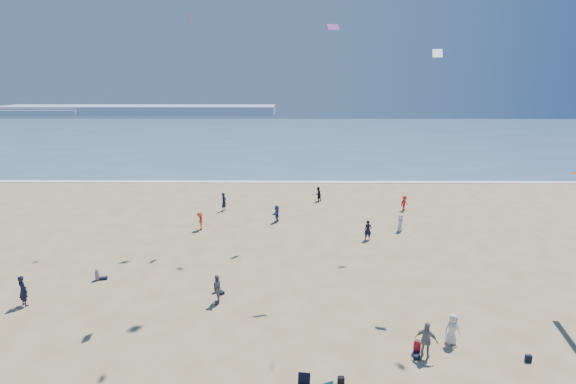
{
  "coord_description": "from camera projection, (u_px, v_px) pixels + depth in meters",
  "views": [
    {
      "loc": [
        2.2,
        -13.07,
        13.15
      ],
      "look_at": [
        2.0,
        8.0,
        7.89
      ],
      "focal_mm": 28.0,
      "sensor_mm": 36.0,
      "label": 1
    }
  ],
  "objects": [
    {
      "name": "ocean",
      "position": [
        283.0,
        136.0,
        108.04
      ],
      "size": [
        220.0,
        100.0,
        0.06
      ],
      "primitive_type": "cube",
      "color": "#476B84",
      "rests_on": "ground"
    },
    {
      "name": "surf_line",
      "position": [
        276.0,
        182.0,
        59.53
      ],
      "size": [
        220.0,
        1.2,
        0.08
      ],
      "primitive_type": "cube",
      "color": "white",
      "rests_on": "ground"
    },
    {
      "name": "headland_far",
      "position": [
        138.0,
        110.0,
        180.98
      ],
      "size": [
        110.0,
        20.0,
        3.2
      ],
      "primitive_type": "cube",
      "color": "#7A8EA8",
      "rests_on": "ground"
    },
    {
      "name": "headland_near",
      "position": [
        33.0,
        112.0,
        176.64
      ],
      "size": [
        40.0,
        14.0,
        2.0
      ],
      "primitive_type": "cube",
      "color": "#7A8EA8",
      "rests_on": "ground"
    },
    {
      "name": "standing_flyers",
      "position": [
        308.0,
        257.0,
        32.07
      ],
      "size": [
        36.17,
        40.69,
        1.92
      ],
      "color": "#2E4980",
      "rests_on": "ground"
    },
    {
      "name": "seated_group",
      "position": [
        258.0,
        346.0,
        22.1
      ],
      "size": [
        20.23,
        19.96,
        0.84
      ],
      "color": "white",
      "rests_on": "ground"
    },
    {
      "name": "black_backpack",
      "position": [
        341.0,
        381.0,
        19.91
      ],
      "size": [
        0.3,
        0.22,
        0.38
      ],
      "primitive_type": "cube",
      "color": "black",
      "rests_on": "ground"
    },
    {
      "name": "navy_bag",
      "position": [
        528.0,
        358.0,
        21.56
      ],
      "size": [
        0.28,
        0.18,
        0.34
      ],
      "primitive_type": "cube",
      "color": "black",
      "rests_on": "ground"
    },
    {
      "name": "kites_aloft",
      "position": [
        453.0,
        21.0,
        23.27
      ],
      "size": [
        40.44,
        35.57,
        26.51
      ],
      "color": "yellow",
      "rests_on": "ground"
    }
  ]
}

